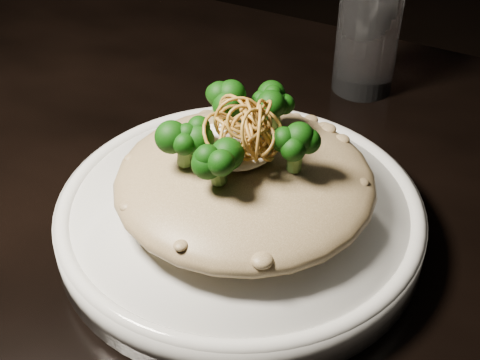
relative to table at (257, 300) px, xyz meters
name	(u,v)px	position (x,y,z in m)	size (l,w,h in m)	color
table	(257,300)	(0.00, 0.00, 0.00)	(1.10, 0.80, 0.75)	black
plate	(240,218)	(-0.01, -0.01, 0.10)	(0.30, 0.30, 0.03)	silver
risotto	(245,181)	(-0.01, 0.00, 0.14)	(0.21, 0.21, 0.05)	brown
broccoli	(237,127)	(-0.02, 0.00, 0.19)	(0.14, 0.14, 0.05)	black
cheese	(235,145)	(-0.02, 0.00, 0.17)	(0.06, 0.06, 0.02)	white
shallots	(247,122)	(-0.01, -0.01, 0.19)	(0.05, 0.05, 0.03)	brown
drinking_glass	(367,40)	(0.00, 0.27, 0.14)	(0.07, 0.07, 0.12)	white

